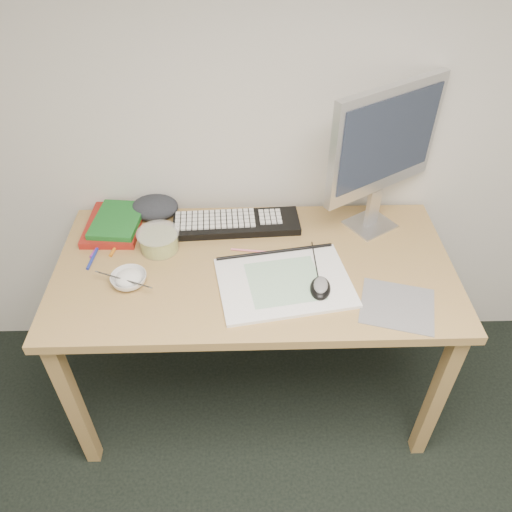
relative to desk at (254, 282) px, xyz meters
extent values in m
plane|color=silver|center=(0.08, 0.37, 0.63)|extent=(3.60, 0.00, 3.60)
cube|color=#A37E4B|center=(-0.65, -0.30, -0.31)|extent=(0.05, 0.05, 0.71)
cube|color=#A37E4B|center=(0.65, -0.30, -0.31)|extent=(0.05, 0.05, 0.71)
cube|color=#A37E4B|center=(-0.65, 0.30, -0.31)|extent=(0.05, 0.05, 0.71)
cube|color=#A37E4B|center=(0.65, 0.30, -0.31)|extent=(0.05, 0.05, 0.71)
cube|color=#A37E4B|center=(0.00, 0.00, 0.06)|extent=(1.40, 0.70, 0.03)
cube|color=slate|center=(0.46, -0.21, 0.08)|extent=(0.28, 0.27, 0.00)
cube|color=white|center=(0.10, -0.10, 0.09)|extent=(0.49, 0.38, 0.01)
cube|color=black|center=(-0.06, 0.22, 0.10)|extent=(0.49, 0.18, 0.03)
cube|color=silver|center=(0.45, 0.22, 0.09)|extent=(0.22, 0.21, 0.01)
cube|color=silver|center=(0.45, 0.22, 0.17)|extent=(0.06, 0.05, 0.16)
cube|color=silver|center=(0.45, 0.22, 0.45)|extent=(0.42, 0.28, 0.39)
cube|color=black|center=(0.45, 0.22, 0.46)|extent=(0.37, 0.23, 0.30)
ellipsoid|color=black|center=(0.21, -0.14, 0.11)|extent=(0.08, 0.12, 0.04)
imported|color=white|center=(-0.42, -0.08, 0.10)|extent=(0.14, 0.14, 0.04)
cylinder|color=silver|center=(-0.43, -0.11, 0.12)|extent=(0.20, 0.10, 0.02)
cylinder|color=#C7CA47|center=(-0.34, 0.10, 0.12)|extent=(0.16, 0.16, 0.07)
cube|color=maroon|center=(-0.53, 0.23, 0.10)|extent=(0.21, 0.27, 0.03)
cube|color=#196622|center=(-0.52, 0.23, 0.12)|extent=(0.19, 0.25, 0.02)
ellipsoid|color=#282A30|center=(-0.39, 0.31, 0.11)|extent=(0.17, 0.15, 0.06)
cylinder|color=pink|center=(0.01, 0.07, 0.09)|extent=(0.20, 0.04, 0.01)
cylinder|color=tan|center=(0.08, 0.01, 0.09)|extent=(0.16, 0.09, 0.01)
cylinder|color=black|center=(0.09, 0.02, 0.09)|extent=(0.17, 0.06, 0.01)
cylinder|color=#1C2D98|center=(-0.58, 0.05, 0.09)|extent=(0.02, 0.12, 0.01)
cylinder|color=orange|center=(-0.50, 0.12, 0.09)|extent=(0.04, 0.13, 0.01)
cylinder|color=purple|center=(-0.57, 0.11, 0.09)|extent=(0.04, 0.12, 0.01)
camera|label=1|loc=(-0.03, -1.31, 1.26)|focal=35.00mm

